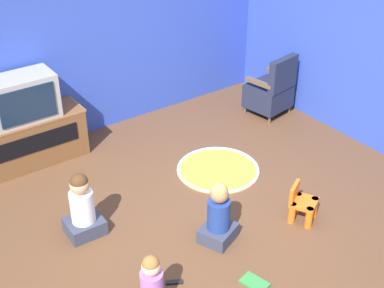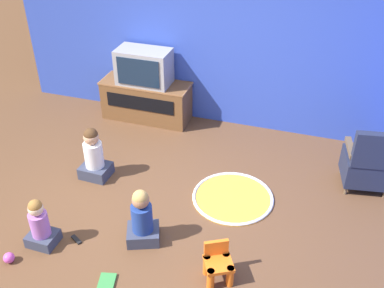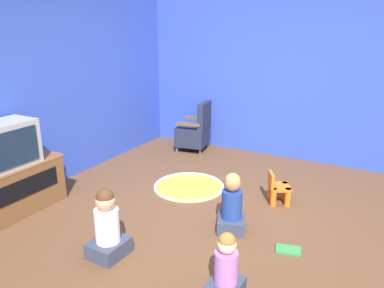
{
  "view_description": "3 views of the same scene",
  "coord_description": "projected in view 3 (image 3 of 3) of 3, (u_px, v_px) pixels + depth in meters",
  "views": [
    {
      "loc": [
        -2.53,
        -3.42,
        3.49
      ],
      "look_at": [
        0.11,
        0.24,
        0.76
      ],
      "focal_mm": 50.0,
      "sensor_mm": 36.0,
      "label": 1
    },
    {
      "loc": [
        1.54,
        -3.43,
        3.47
      ],
      "look_at": [
        0.26,
        0.52,
        0.72
      ],
      "focal_mm": 42.0,
      "sensor_mm": 36.0,
      "label": 2
    },
    {
      "loc": [
        -3.35,
        -1.71,
        2.12
      ],
      "look_at": [
        0.24,
        0.27,
        0.81
      ],
      "focal_mm": 35.0,
      "sensor_mm": 36.0,
      "label": 3
    }
  ],
  "objects": [
    {
      "name": "ground_plane",
      "position": [
        203.0,
        222.0,
        4.22
      ],
      "size": [
        30.0,
        30.0,
        0.0
      ],
      "primitive_type": "plane",
      "color": "brown"
    },
    {
      "name": "wall_back",
      "position": [
        35.0,
        84.0,
        4.76
      ],
      "size": [
        5.71,
        0.12,
        2.8
      ],
      "color": "#2D47B2",
      "rests_on": "ground_plane"
    },
    {
      "name": "wall_right",
      "position": [
        298.0,
        73.0,
        5.87
      ],
      "size": [
        0.12,
        5.42,
        2.8
      ],
      "color": "#2D47B2",
      "rests_on": "ground_plane"
    },
    {
      "name": "tv_cabinet",
      "position": [
        7.0,
        191.0,
        4.28
      ],
      "size": [
        1.33,
        0.48,
        0.6
      ],
      "color": "brown",
      "rests_on": "ground_plane"
    },
    {
      "name": "television",
      "position": [
        0.0,
        146.0,
        4.1
      ],
      "size": [
        0.77,
        0.43,
        0.51
      ],
      "color": "#939399",
      "rests_on": "tv_cabinet"
    },
    {
      "name": "black_armchair",
      "position": [
        195.0,
        131.0,
        6.55
      ],
      "size": [
        0.6,
        0.59,
        0.87
      ],
      "rotation": [
        0.0,
        0.0,
        3.31
      ],
      "color": "brown",
      "rests_on": "ground_plane"
    },
    {
      "name": "yellow_kid_chair",
      "position": [
        278.0,
        190.0,
        4.63
      ],
      "size": [
        0.35,
        0.34,
        0.4
      ],
      "rotation": [
        0.0,
        0.0,
        0.5
      ],
      "color": "orange",
      "rests_on": "ground_plane"
    },
    {
      "name": "play_mat",
      "position": [
        189.0,
        187.0,
        5.12
      ],
      "size": [
        0.97,
        0.97,
        0.04
      ],
      "color": "gold",
      "rests_on": "ground_plane"
    },
    {
      "name": "child_watching_left",
      "position": [
        232.0,
        206.0,
        3.98
      ],
      "size": [
        0.42,
        0.39,
        0.66
      ],
      "rotation": [
        0.0,
        0.0,
        0.38
      ],
      "color": "#33384C",
      "rests_on": "ground_plane"
    },
    {
      "name": "child_watching_center",
      "position": [
        226.0,
        269.0,
        3.0
      ],
      "size": [
        0.3,
        0.26,
        0.58
      ],
      "rotation": [
        0.0,
        0.0,
        -0.01
      ],
      "color": "#33384C",
      "rests_on": "ground_plane"
    },
    {
      "name": "child_watching_right",
      "position": [
        107.0,
        227.0,
        3.52
      ],
      "size": [
        0.36,
        0.32,
        0.69
      ],
      "rotation": [
        0.0,
        0.0,
        -0.03
      ],
      "color": "#33384C",
      "rests_on": "ground_plane"
    },
    {
      "name": "book",
      "position": [
        288.0,
        250.0,
        3.67
      ],
      "size": [
        0.21,
        0.27,
        0.02
      ],
      "rotation": [
        0.0,
        0.0,
        1.82
      ],
      "color": "#337F3D",
      "rests_on": "ground_plane"
    },
    {
      "name": "remote_control",
      "position": [
        225.0,
        269.0,
        3.39
      ],
      "size": [
        0.15,
        0.11,
        0.02
      ],
      "rotation": [
        0.0,
        0.0,
        2.63
      ],
      "color": "black",
      "rests_on": "ground_plane"
    }
  ]
}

